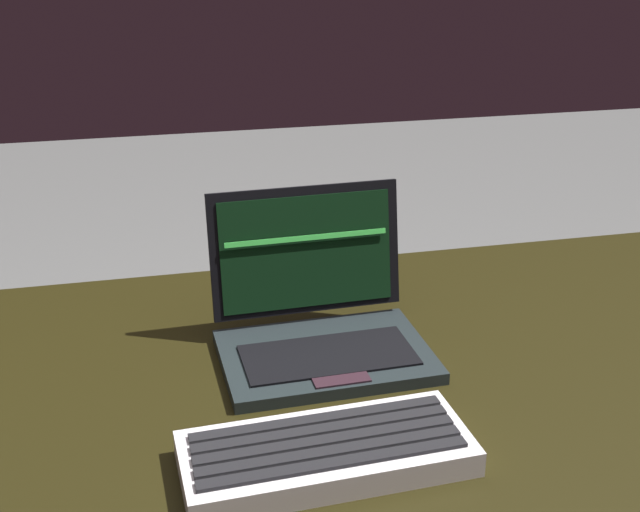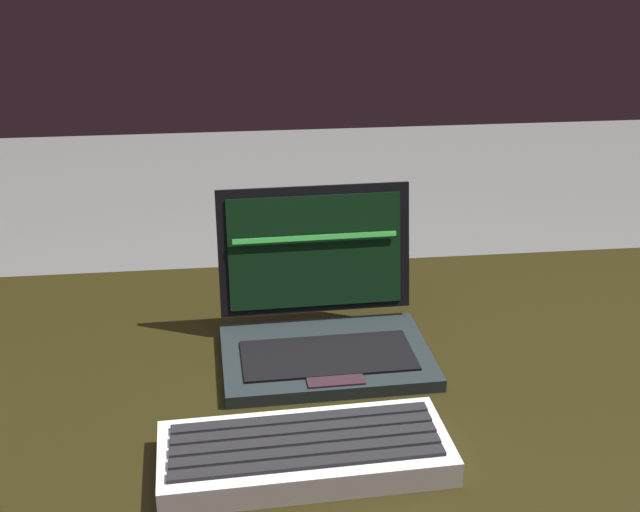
# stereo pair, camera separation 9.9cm
# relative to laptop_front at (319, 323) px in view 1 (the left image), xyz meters

# --- Properties ---
(desk) EXTENTS (1.70, 0.68, 0.70)m
(desk) POSITION_rel_laptop_front_xyz_m (-0.05, -0.05, -0.15)
(desk) COLOR black
(desk) RESTS_ON ground
(laptop_front) EXTENTS (0.26, 0.22, 0.20)m
(laptop_front) POSITION_rel_laptop_front_xyz_m (0.00, 0.00, 0.00)
(laptop_front) COLOR #1F282A
(laptop_front) RESTS_ON desk
(external_keyboard) EXTENTS (0.30, 0.14, 0.03)m
(external_keyboard) POSITION_rel_laptop_front_xyz_m (-0.05, -0.24, -0.02)
(external_keyboard) COLOR silver
(external_keyboard) RESTS_ON desk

